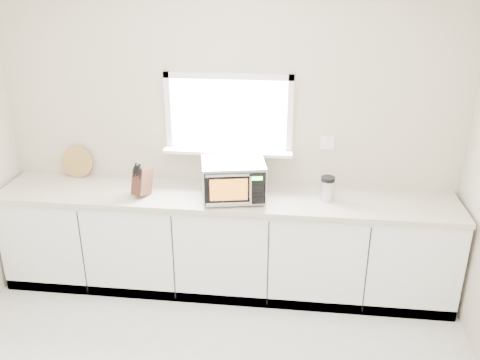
# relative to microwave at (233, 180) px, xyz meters

# --- Properties ---
(back_wall) EXTENTS (4.00, 0.17, 2.70)m
(back_wall) POSITION_rel_microwave_xyz_m (-0.09, 0.37, 0.27)
(back_wall) COLOR #C4B39B
(back_wall) RESTS_ON ground
(cabinets) EXTENTS (3.92, 0.60, 0.88)m
(cabinets) POSITION_rel_microwave_xyz_m (-0.09, 0.07, -0.65)
(cabinets) COLOR white
(cabinets) RESTS_ON ground
(countertop) EXTENTS (3.92, 0.64, 0.04)m
(countertop) POSITION_rel_microwave_xyz_m (-0.09, 0.06, -0.19)
(countertop) COLOR #C0B49E
(countertop) RESTS_ON cabinets
(microwave) EXTENTS (0.57, 0.49, 0.33)m
(microwave) POSITION_rel_microwave_xyz_m (0.00, 0.00, 0.00)
(microwave) COLOR black
(microwave) RESTS_ON countertop
(knife_block) EXTENTS (0.16, 0.23, 0.31)m
(knife_block) POSITION_rel_microwave_xyz_m (-0.77, -0.03, -0.04)
(knife_block) COLOR #412417
(knife_block) RESTS_ON countertop
(cutting_board) EXTENTS (0.29, 0.07, 0.29)m
(cutting_board) POSITION_rel_microwave_xyz_m (-1.48, 0.31, -0.03)
(cutting_board) COLOR #AC8442
(cutting_board) RESTS_ON countertop
(coffee_grinder) EXTENTS (0.12, 0.12, 0.21)m
(coffee_grinder) POSITION_rel_microwave_xyz_m (0.77, 0.07, -0.07)
(coffee_grinder) COLOR silver
(coffee_grinder) RESTS_ON countertop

